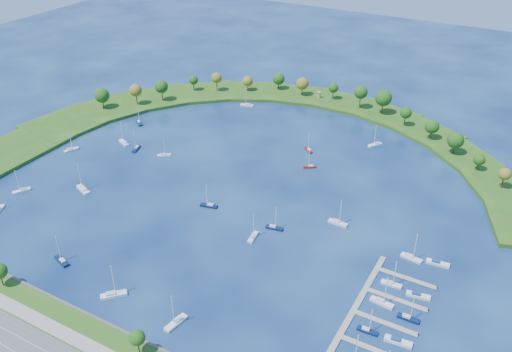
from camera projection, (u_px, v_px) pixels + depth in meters
The scene contains 31 objects.
ground at pixel (242, 185), 265.83m from camera, with size 700.00×700.00×0.00m, color #071844.
breakwater at pixel (217, 126), 321.33m from camera, with size 286.74×247.64×2.00m.
breakwater_trees at pixel (293, 99), 331.80m from camera, with size 240.56×92.03×15.48m.
harbor_tower at pixel (319, 95), 354.63m from camera, with size 2.60×2.60×4.24m.
dock_system at pixel (367, 331), 184.02m from camera, with size 24.28×82.00×1.60m.
moored_boat_1 at pixel (136, 148), 297.22m from camera, with size 4.37×8.03×11.37m.
moored_boat_2 at pixel (22, 190), 260.04m from camera, with size 5.85×8.39×12.13m.
moored_boat_3 at pixel (309, 149), 295.90m from camera, with size 6.60×6.33×10.51m.
moored_boat_4 at pixel (274, 227), 234.30m from camera, with size 7.92×3.51×11.25m.
moored_boat_5 at pixel (338, 222), 237.37m from camera, with size 8.79×2.71×12.82m.
moored_boat_6 at pixel (310, 166), 280.12m from camera, with size 6.66×5.31×9.91m.
moored_boat_7 at pixel (83, 189), 260.72m from camera, with size 10.23×6.14×14.55m.
moored_boat_8 at pixel (253, 236), 228.64m from camera, with size 3.24×8.06×11.52m.
moored_boat_9 at pixel (124, 142), 303.21m from camera, with size 9.01×5.96×12.93m.
moored_boat_10 at pixel (209, 205), 249.02m from camera, with size 8.35×3.92×11.83m.
moored_boat_11 at pixel (375, 144), 301.29m from camera, with size 6.64×8.20×12.26m.
moored_boat_12 at pixel (71, 149), 296.21m from camera, with size 4.92×8.21×11.67m.
moored_boat_13 at pixel (139, 123), 325.57m from camera, with size 7.52×6.32×11.38m.
moored_boat_14 at pixel (176, 322), 186.75m from camera, with size 3.96×9.51×13.56m.
moored_boat_15 at pixel (164, 155), 290.91m from camera, with size 6.69×6.29×10.55m.
moored_boat_16 at pixel (62, 260), 215.16m from camera, with size 8.85×4.84×12.54m.
moored_boat_17 at pixel (247, 105), 348.81m from camera, with size 8.54×4.43×12.09m.
moored_boat_18 at pixel (113, 294), 198.53m from camera, with size 8.47×8.79×14.02m.
docked_boat_4 at pixel (368, 330), 183.71m from camera, with size 7.26×2.33×10.55m.
docked_boat_5 at pixel (398, 341), 179.72m from camera, with size 9.42×3.24×1.89m.
docked_boat_6 at pixel (382, 302), 195.19m from camera, with size 8.97×3.36×12.88m.
docked_boat_7 at pixel (408, 318), 188.59m from camera, with size 7.83×2.34×11.44m.
docked_boat_8 at pixel (391, 283), 203.66m from camera, with size 7.96×2.65×11.54m.
docked_boat_9 at pixel (418, 295), 198.42m from camera, with size 9.04×3.77×1.79m.
docked_boat_10 at pixel (411, 257), 216.74m from camera, with size 8.92×3.64×12.73m.
docked_boat_11 at pixel (438, 263), 214.10m from camera, with size 9.17×3.25×1.84m.
Camera 1 is at (116.84, -193.78, 139.75)m, focal length 38.04 mm.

